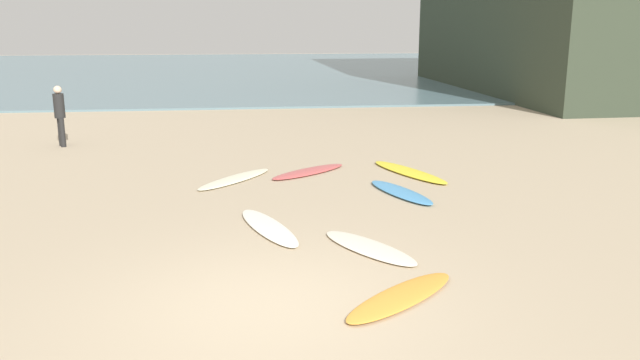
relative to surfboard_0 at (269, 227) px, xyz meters
name	(u,v)px	position (x,y,z in m)	size (l,w,h in m)	color
ground_plane	(269,307)	(-0.11, -2.99, -0.04)	(120.00, 120.00, 0.00)	tan
ocean_water	(247,70)	(-0.11, 34.81, 0.00)	(120.00, 40.00, 0.08)	slate
surfboard_0	(269,227)	(0.00, 0.00, 0.00)	(0.50, 2.20, 0.07)	white
surfboard_1	(235,179)	(-0.59, 3.42, 0.00)	(0.50, 2.28, 0.07)	#EEEAC8
surfboard_2	(401,296)	(1.51, -2.94, 0.00)	(0.52, 2.02, 0.07)	gold
surfboard_3	(409,172)	(3.26, 3.60, 0.01)	(0.53, 2.56, 0.08)	yellow
surfboard_4	(369,247)	(1.45, -1.15, 0.00)	(0.56, 1.92, 0.06)	silver
surfboard_5	(401,192)	(2.67, 1.91, 0.01)	(0.51, 2.06, 0.09)	#4E99D3
surfboard_6	(309,171)	(1.04, 3.92, 0.00)	(0.53, 2.13, 0.07)	#D25553
beachgoer_near	(60,113)	(-5.27, 7.85, 0.87)	(0.38, 0.38, 1.63)	black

